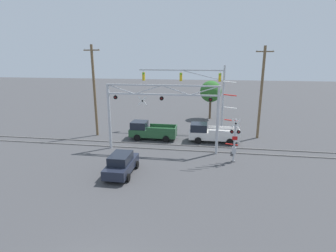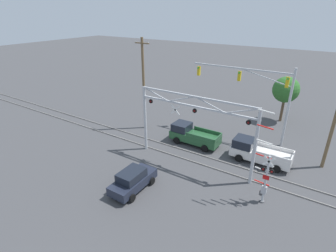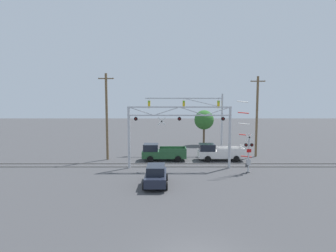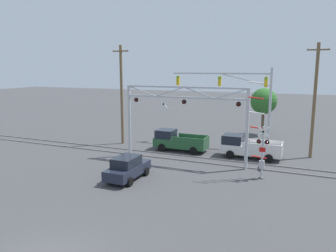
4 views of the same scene
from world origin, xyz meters
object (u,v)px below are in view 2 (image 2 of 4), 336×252
Objects in this scene: crossing_signal_mast at (265,176)px; background_tree_beyond_span at (286,90)px; sedan_waiting at (133,180)px; utility_pole_left at (144,84)px; pickup_truck_following at (257,152)px; pickup_truck_lead at (192,135)px; crossing_gantry at (194,121)px; traffic_signal_span at (263,90)px.

background_tree_beyond_span is at bearing 96.81° from crossing_signal_mast.
sedan_waiting is 0.40× the size of utility_pole_left.
pickup_truck_lead is at bearing -179.53° from pickup_truck_following.
crossing_signal_mast is 1.71× the size of sedan_waiting.
crossing_gantry is 1.53× the size of crossing_signal_mast.
utility_pole_left is at bearing 178.22° from pickup_truck_following.
traffic_signal_span reaches higher than pickup_truck_following.
crossing_gantry is 7.10m from crossing_signal_mast.
traffic_signal_span is at bearing 107.46° from crossing_signal_mast.
background_tree_beyond_span is at bearing 90.70° from pickup_truck_following.
sedan_waiting is at bearing -57.34° from utility_pole_left.
pickup_truck_lead is 0.50× the size of utility_pole_left.
pickup_truck_lead and pickup_truck_following have the same top height.
crossing_signal_mast is 0.68× the size of utility_pole_left.
crossing_gantry is at bearing -142.49° from pickup_truck_following.
traffic_signal_span is at bearing 66.27° from crossing_gantry.
background_tree_beyond_span reaches higher than sedan_waiting.
utility_pole_left is (-11.87, -3.92, -0.24)m from traffic_signal_span.
background_tree_beyond_span is (1.08, 6.81, -1.47)m from traffic_signal_span.
traffic_signal_span is at bearing 105.74° from pickup_truck_following.
utility_pole_left is (-14.93, 5.82, 3.05)m from crossing_signal_mast.
pickup_truck_following is (-1.84, 5.41, -1.25)m from crossing_signal_mast.
crossing_gantry is 2.02× the size of pickup_truck_following.
crossing_gantry is at bearing 69.23° from sedan_waiting.
crossing_signal_mast is 1.36× the size of pickup_truck_lead.
pickup_truck_following is 1.30× the size of sedan_waiting.
background_tree_beyond_span is (12.96, 10.73, -1.23)m from utility_pole_left.
utility_pole_left reaches higher than pickup_truck_lead.
sedan_waiting is at bearing -126.44° from pickup_truck_following.
pickup_truck_lead is 6.62m from pickup_truck_following.
pickup_truck_following is at bearing -74.26° from traffic_signal_span.
traffic_signal_span reaches higher than crossing_gantry.
traffic_signal_span is at bearing -99.04° from background_tree_beyond_span.
crossing_signal_mast is at bearing -71.20° from pickup_truck_following.
crossing_gantry is 1.04× the size of traffic_signal_span.
background_tree_beyond_span is at bearing 72.77° from crossing_gantry.
pickup_truck_lead is at bearing 147.69° from crossing_signal_mast.
utility_pole_left is 1.82× the size of background_tree_beyond_span.
crossing_signal_mast is 1.25× the size of background_tree_beyond_span.
pickup_truck_following is (6.62, 0.05, 0.00)m from pickup_truck_lead.
utility_pole_left is (-8.38, 4.02, 1.01)m from crossing_gantry.
background_tree_beyond_span is at bearing 71.77° from sedan_waiting.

